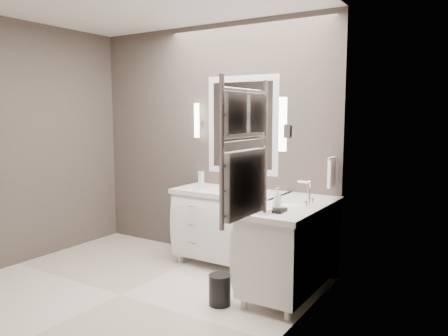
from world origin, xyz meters
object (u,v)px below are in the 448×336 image
Objects in this scene: towel_ladder at (245,160)px; vanity_back at (230,223)px; vanity_right at (292,243)px; waste_bin at (220,290)px.

vanity_back is at bearing 124.10° from towel_ladder.
towel_ladder is (1.10, -1.63, 0.91)m from vanity_back.
waste_bin is (-0.43, -0.58, -0.35)m from vanity_right.
towel_ladder is 3.30× the size of waste_bin.
towel_ladder is (0.23, -1.30, 0.91)m from vanity_right.
towel_ladder reaches higher than vanity_back.
vanity_back is 1.07m from waste_bin.
vanity_right is (0.88, -0.33, 0.00)m from vanity_back.
towel_ladder is at bearing -55.90° from vanity_back.
vanity_right is at bearing 53.80° from waste_bin.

